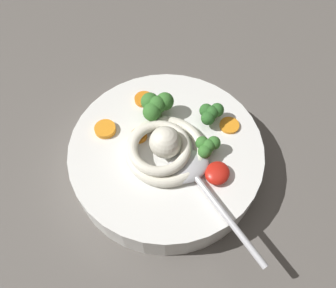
# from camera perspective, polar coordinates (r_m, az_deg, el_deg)

# --- Properties ---
(table_slab) EXTENTS (1.25, 1.25, 0.03)m
(table_slab) POSITION_cam_1_polar(r_m,az_deg,el_deg) (0.52, 1.53, -5.31)
(table_slab) COLOR #5B5651
(table_slab) RESTS_ON ground
(soup_bowl) EXTENTS (0.27, 0.27, 0.05)m
(soup_bowl) POSITION_cam_1_polar(r_m,az_deg,el_deg) (0.49, 0.00, -1.53)
(soup_bowl) COLOR white
(soup_bowl) RESTS_ON table_slab
(noodle_pile) EXTENTS (0.12, 0.12, 0.05)m
(noodle_pile) POSITION_cam_1_polar(r_m,az_deg,el_deg) (0.45, -0.71, -0.63)
(noodle_pile) COLOR silver
(noodle_pile) RESTS_ON soup_bowl
(soup_spoon) EXTENTS (0.10, 0.17, 0.02)m
(soup_spoon) POSITION_cam_1_polar(r_m,az_deg,el_deg) (0.44, 4.38, -5.13)
(soup_spoon) COLOR #B7B7BC
(soup_spoon) RESTS_ON soup_bowl
(chili_sauce_dollop) EXTENTS (0.03, 0.03, 0.02)m
(chili_sauce_dollop) POSITION_cam_1_polar(r_m,az_deg,el_deg) (0.44, 8.14, -5.00)
(chili_sauce_dollop) COLOR red
(chili_sauce_dollop) RESTS_ON soup_bowl
(broccoli_floret_center) EXTENTS (0.04, 0.03, 0.03)m
(broccoli_floret_center) POSITION_cam_1_polar(r_m,az_deg,el_deg) (0.48, 7.14, 5.19)
(broccoli_floret_center) COLOR #7A9E60
(broccoli_floret_center) RESTS_ON soup_bowl
(broccoli_floret_left) EXTENTS (0.05, 0.04, 0.04)m
(broccoli_floret_left) POSITION_cam_1_polar(r_m,az_deg,el_deg) (0.47, -2.02, 6.52)
(broccoli_floret_left) COLOR #7A9E60
(broccoli_floret_left) RESTS_ON soup_bowl
(broccoli_floret_near_spoon) EXTENTS (0.04, 0.03, 0.03)m
(broccoli_floret_near_spoon) POSITION_cam_1_polar(r_m,az_deg,el_deg) (0.45, 6.60, -0.33)
(broccoli_floret_near_spoon) COLOR #7A9E60
(broccoli_floret_near_spoon) RESTS_ON soup_bowl
(carrot_slice_rear) EXTENTS (0.03, 0.03, 0.01)m
(carrot_slice_rear) POSITION_cam_1_polar(r_m,az_deg,el_deg) (0.51, -4.07, 7.50)
(carrot_slice_rear) COLOR orange
(carrot_slice_rear) RESTS_ON soup_bowl
(carrot_slice_front) EXTENTS (0.03, 0.03, 0.01)m
(carrot_slice_front) POSITION_cam_1_polar(r_m,az_deg,el_deg) (0.48, -10.47, 2.48)
(carrot_slice_front) COLOR orange
(carrot_slice_front) RESTS_ON soup_bowl
(carrot_slice_beside_noodles) EXTENTS (0.03, 0.03, 0.00)m
(carrot_slice_beside_noodles) POSITION_cam_1_polar(r_m,az_deg,el_deg) (0.49, 10.24, 3.09)
(carrot_slice_beside_noodles) COLOR orange
(carrot_slice_beside_noodles) RESTS_ON soup_bowl
(carrot_slice_extra_a) EXTENTS (0.02, 0.02, 0.01)m
(carrot_slice_extra_a) POSITION_cam_1_polar(r_m,az_deg,el_deg) (0.47, -4.86, 1.43)
(carrot_slice_extra_a) COLOR orange
(carrot_slice_extra_a) RESTS_ON soup_bowl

